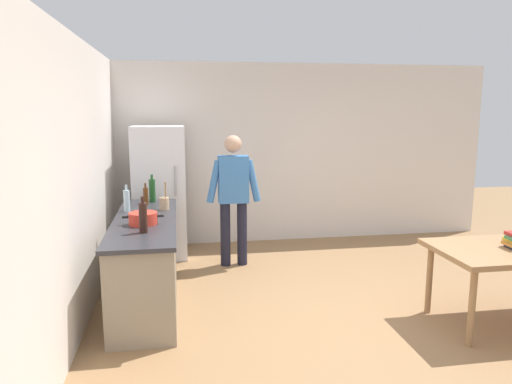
% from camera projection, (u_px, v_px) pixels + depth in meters
% --- Properties ---
extents(ground_plane, '(14.00, 14.00, 0.00)m').
position_uv_depth(ground_plane, '(354.00, 320.00, 4.62)').
color(ground_plane, '#936D47').
extents(wall_back, '(6.40, 0.12, 2.70)m').
position_uv_depth(wall_back, '(286.00, 153.00, 7.30)').
color(wall_back, silver).
rests_on(wall_back, ground_plane).
extents(wall_left, '(0.12, 5.60, 2.70)m').
position_uv_depth(wall_left, '(68.00, 187.00, 4.16)').
color(wall_left, silver).
rests_on(wall_left, ground_plane).
extents(kitchen_counter, '(0.64, 2.20, 0.90)m').
position_uv_depth(kitchen_counter, '(147.00, 261.00, 4.99)').
color(kitchen_counter, gray).
rests_on(kitchen_counter, ground_plane).
extents(refrigerator, '(0.70, 0.67, 1.80)m').
position_uv_depth(refrigerator, '(160.00, 192.00, 6.49)').
color(refrigerator, white).
rests_on(refrigerator, ground_plane).
extents(person, '(0.70, 0.22, 1.70)m').
position_uv_depth(person, '(233.00, 192.00, 6.09)').
color(person, '#1E1E2D').
rests_on(person, ground_plane).
extents(dining_table, '(1.40, 0.90, 0.75)m').
position_uv_depth(dining_table, '(510.00, 256.00, 4.44)').
color(dining_table, '#9E754C').
rests_on(dining_table, ground_plane).
extents(cooking_pot, '(0.40, 0.28, 0.12)m').
position_uv_depth(cooking_pot, '(143.00, 218.00, 4.69)').
color(cooking_pot, red).
rests_on(cooking_pot, kitchen_counter).
extents(utensil_jar, '(0.11, 0.11, 0.32)m').
position_uv_depth(utensil_jar, '(164.00, 203.00, 5.36)').
color(utensil_jar, tan).
rests_on(utensil_jar, kitchen_counter).
extents(bottle_wine_dark, '(0.08, 0.08, 0.34)m').
position_uv_depth(bottle_wine_dark, '(143.00, 217.00, 4.35)').
color(bottle_wine_dark, black).
rests_on(bottle_wine_dark, kitchen_counter).
extents(bottle_wine_green, '(0.08, 0.08, 0.34)m').
position_uv_depth(bottle_wine_green, '(152.00, 190.00, 5.80)').
color(bottle_wine_green, '#1E5123').
rests_on(bottle_wine_green, kitchen_counter).
extents(bottle_beer_brown, '(0.06, 0.06, 0.26)m').
position_uv_depth(bottle_beer_brown, '(146.00, 196.00, 5.64)').
color(bottle_beer_brown, '#5B3314').
rests_on(bottle_beer_brown, kitchen_counter).
extents(bottle_water_clear, '(0.07, 0.07, 0.30)m').
position_uv_depth(bottle_water_clear, '(127.00, 200.00, 5.26)').
color(bottle_water_clear, silver).
rests_on(bottle_water_clear, kitchen_counter).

